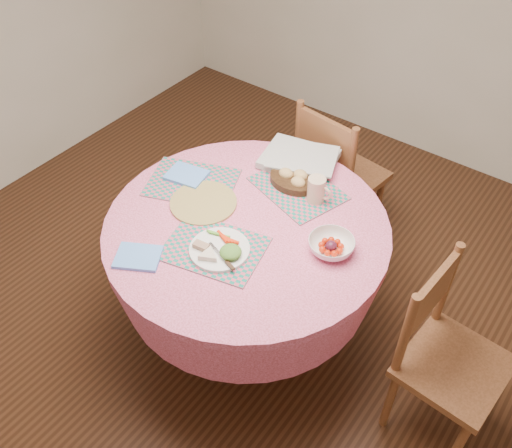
# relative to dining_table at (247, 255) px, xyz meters

# --- Properties ---
(ground) EXTENTS (4.00, 4.00, 0.00)m
(ground) POSITION_rel_dining_table_xyz_m (0.00, 0.00, -0.56)
(ground) COLOR #331C0F
(ground) RESTS_ON ground
(room_envelope) EXTENTS (4.01, 4.01, 2.71)m
(room_envelope) POSITION_rel_dining_table_xyz_m (0.00, 0.00, 1.16)
(room_envelope) COLOR silver
(room_envelope) RESTS_ON ground
(dining_table) EXTENTS (1.24, 1.24, 0.75)m
(dining_table) POSITION_rel_dining_table_xyz_m (0.00, 0.00, 0.00)
(dining_table) COLOR pink
(dining_table) RESTS_ON ground
(chair_right) EXTENTS (0.42, 0.44, 0.89)m
(chair_right) POSITION_rel_dining_table_xyz_m (0.93, 0.11, -0.09)
(chair_right) COLOR brown
(chair_right) RESTS_ON ground
(chair_back) EXTENTS (0.48, 0.46, 0.92)m
(chair_back) POSITION_rel_dining_table_xyz_m (-0.03, 0.84, -0.08)
(chair_back) COLOR brown
(chair_back) RESTS_ON ground
(placemat_front) EXTENTS (0.46, 0.38, 0.01)m
(placemat_front) POSITION_rel_dining_table_xyz_m (-0.02, -0.20, 0.20)
(placemat_front) COLOR #157B69
(placemat_front) RESTS_ON dining_table
(placemat_left) EXTENTS (0.48, 0.43, 0.01)m
(placemat_left) POSITION_rel_dining_table_xyz_m (-0.37, 0.07, 0.20)
(placemat_left) COLOR #157B69
(placemat_left) RESTS_ON dining_table
(placemat_back) EXTENTS (0.47, 0.41, 0.01)m
(placemat_back) POSITION_rel_dining_table_xyz_m (0.04, 0.33, 0.20)
(placemat_back) COLOR #157B69
(placemat_back) RESTS_ON dining_table
(wicker_trivet) EXTENTS (0.30, 0.30, 0.01)m
(wicker_trivet) POSITION_rel_dining_table_xyz_m (-0.24, -0.01, 0.20)
(wicker_trivet) COLOR olive
(wicker_trivet) RESTS_ON dining_table
(napkin_near) EXTENTS (0.23, 0.21, 0.01)m
(napkin_near) POSITION_rel_dining_table_xyz_m (-0.23, -0.42, 0.20)
(napkin_near) COLOR #5F99F4
(napkin_near) RESTS_ON dining_table
(napkin_far) EXTENTS (0.20, 0.17, 0.01)m
(napkin_far) POSITION_rel_dining_table_xyz_m (-0.42, 0.09, 0.21)
(napkin_far) COLOR #5F99F4
(napkin_far) RESTS_ON placemat_left
(dinner_plate) EXTENTS (0.25, 0.25, 0.05)m
(dinner_plate) POSITION_rel_dining_table_xyz_m (0.02, -0.20, 0.22)
(dinner_plate) COLOR white
(dinner_plate) RESTS_ON placemat_front
(bread_bowl) EXTENTS (0.23, 0.23, 0.08)m
(bread_bowl) POSITION_rel_dining_table_xyz_m (0.01, 0.34, 0.23)
(bread_bowl) COLOR black
(bread_bowl) RESTS_ON placemat_back
(latte_mug) EXTENTS (0.12, 0.08, 0.12)m
(latte_mug) POSITION_rel_dining_table_xyz_m (0.16, 0.31, 0.26)
(latte_mug) COLOR beige
(latte_mug) RESTS_ON placemat_back
(fruit_bowl) EXTENTS (0.24, 0.24, 0.06)m
(fruit_bowl) POSITION_rel_dining_table_xyz_m (0.37, 0.08, 0.22)
(fruit_bowl) COLOR white
(fruit_bowl) RESTS_ON dining_table
(newspaper_stack) EXTENTS (0.41, 0.35, 0.04)m
(newspaper_stack) POSITION_rel_dining_table_xyz_m (-0.06, 0.50, 0.22)
(newspaper_stack) COLOR silver
(newspaper_stack) RESTS_ON dining_table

